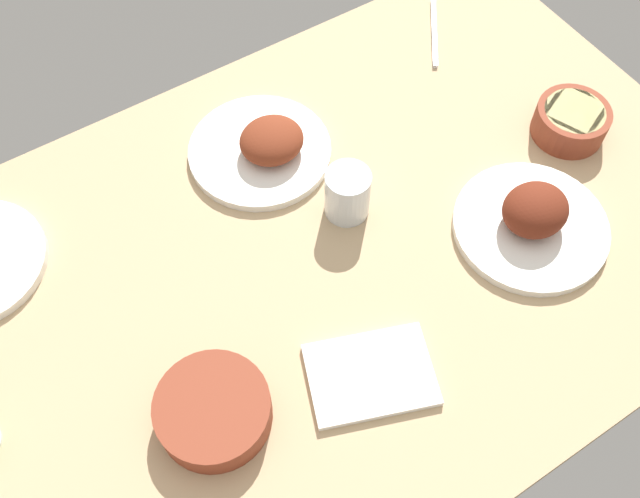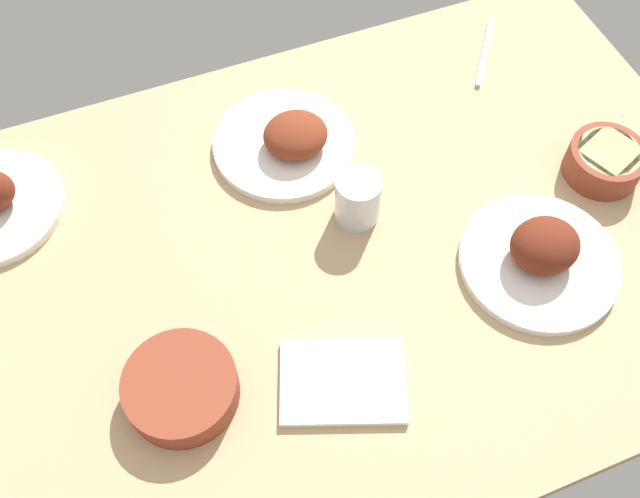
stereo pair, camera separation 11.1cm
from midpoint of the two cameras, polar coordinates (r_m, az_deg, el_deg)
The scene contains 8 objects.
dining_table at distance 114.35cm, azimuth -2.77°, elevation -1.27°, with size 140.00×90.00×4.00cm, color tan.
plate_center_main at distance 116.60cm, azimuth 14.08°, elevation 2.07°, with size 24.99×24.99×8.34cm.
plate_far_side at distance 123.42cm, azimuth -7.07°, elevation 7.92°, with size 24.61×24.61×6.86cm.
bowl_sauce at distance 101.10cm, azimuth -11.75°, elevation -12.81°, with size 16.00×16.00×5.00cm.
bowl_potatoes at distance 130.73cm, azimuth 17.18°, elevation 9.61°, with size 12.70×12.70×5.61cm.
water_tumbler at distance 113.64cm, azimuth -0.57°, elevation 4.25°, with size 7.35×7.35×8.91cm, color silver.
folded_napkin at distance 103.12cm, azimuth 0.97°, elevation -10.30°, with size 17.83×12.71×1.20cm, color white.
fork_loose at distance 145.49cm, azimuth 6.90°, elevation 16.66°, with size 18.39×0.90×0.80cm, color silver.
Camera 1 is at (-31.10, -48.78, 100.80)cm, focal length 39.97 mm.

